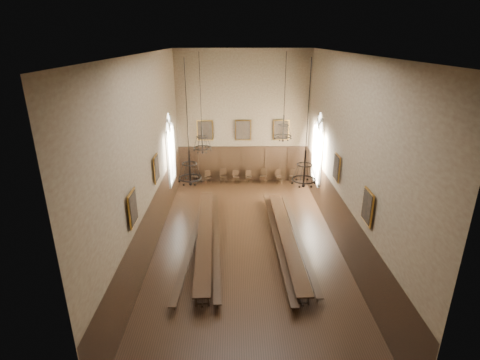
{
  "coord_description": "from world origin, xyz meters",
  "views": [
    {
      "loc": [
        -0.59,
        -16.13,
        9.63
      ],
      "look_at": [
        -0.32,
        1.5,
        2.89
      ],
      "focal_mm": 28.0,
      "sensor_mm": 36.0,
      "label": 1
    }
  ],
  "objects_px": {
    "chandelier_back_right": "(283,131)",
    "chandelier_front_left": "(190,171)",
    "bench_right_outer": "(298,238)",
    "chair_0": "(195,179)",
    "bench_right_inner": "(277,239)",
    "chandelier_front_right": "(304,173)",
    "chair_4": "(249,179)",
    "chair_5": "(263,178)",
    "chair_6": "(278,179)",
    "table_right": "(286,240)",
    "chair_1": "(208,179)",
    "chair_2": "(223,178)",
    "chair_3": "(236,179)",
    "bench_left_inner": "(216,239)",
    "bench_left_outer": "(193,241)",
    "chandelier_back_left": "(202,142)",
    "chair_7": "(293,178)",
    "table_left": "(205,239)"
  },
  "relations": [
    {
      "from": "chair_2",
      "to": "chair_5",
      "type": "distance_m",
      "value": 2.82
    },
    {
      "from": "bench_left_outer",
      "to": "chandelier_front_left",
      "type": "distance_m",
      "value": 5.12
    },
    {
      "from": "table_left",
      "to": "chair_1",
      "type": "relative_size",
      "value": 11.07
    },
    {
      "from": "bench_right_inner",
      "to": "chandelier_front_right",
      "type": "bearing_deg",
      "value": -78.36
    },
    {
      "from": "table_right",
      "to": "chair_6",
      "type": "height_order",
      "value": "chair_6"
    },
    {
      "from": "chair_3",
      "to": "chair_1",
      "type": "bearing_deg",
      "value": 169.7
    },
    {
      "from": "chair_2",
      "to": "chair_7",
      "type": "height_order",
      "value": "chair_2"
    },
    {
      "from": "table_right",
      "to": "chair_7",
      "type": "bearing_deg",
      "value": 79.62
    },
    {
      "from": "bench_right_outer",
      "to": "chair_4",
      "type": "relative_size",
      "value": 10.73
    },
    {
      "from": "chair_0",
      "to": "chandelier_back_left",
      "type": "xyz_separation_m",
      "value": [
        1.13,
        -5.86,
        4.24
      ]
    },
    {
      "from": "bench_left_outer",
      "to": "chair_1",
      "type": "relative_size",
      "value": 11.31
    },
    {
      "from": "chair_0",
      "to": "chandelier_front_left",
      "type": "distance_m",
      "value": 11.94
    },
    {
      "from": "bench_left_inner",
      "to": "chair_4",
      "type": "distance_m",
      "value": 8.61
    },
    {
      "from": "chair_2",
      "to": "chair_0",
      "type": "bearing_deg",
      "value": 175.03
    },
    {
      "from": "chandelier_back_left",
      "to": "chair_7",
      "type": "bearing_deg",
      "value": 45.7
    },
    {
      "from": "chair_3",
      "to": "chair_5",
      "type": "distance_m",
      "value": 1.92
    },
    {
      "from": "bench_left_inner",
      "to": "chair_5",
      "type": "distance_m",
      "value": 8.91
    },
    {
      "from": "table_right",
      "to": "chair_1",
      "type": "xyz_separation_m",
      "value": [
        -4.37,
        8.7,
        -0.1
      ]
    },
    {
      "from": "chair_7",
      "to": "chandelier_front_right",
      "type": "xyz_separation_m",
      "value": [
        -1.46,
        -11.41,
        4.53
      ]
    },
    {
      "from": "chandelier_back_left",
      "to": "chandelier_front_left",
      "type": "xyz_separation_m",
      "value": [
        -0.06,
        -5.16,
        0.25
      ]
    },
    {
      "from": "chair_4",
      "to": "chair_7",
      "type": "distance_m",
      "value": 3.08
    },
    {
      "from": "bench_right_inner",
      "to": "chair_6",
      "type": "relative_size",
      "value": 10.72
    },
    {
      "from": "bench_right_inner",
      "to": "bench_left_inner",
      "type": "bearing_deg",
      "value": 178.38
    },
    {
      "from": "chair_2",
      "to": "chair_3",
      "type": "xyz_separation_m",
      "value": [
        0.9,
        -0.07,
        -0.02
      ]
    },
    {
      "from": "bench_left_outer",
      "to": "chair_4",
      "type": "xyz_separation_m",
      "value": [
        3.07,
        8.58,
        -0.02
      ]
    },
    {
      "from": "bench_left_outer",
      "to": "chandelier_front_right",
      "type": "relative_size",
      "value": 2.17
    },
    {
      "from": "chair_6",
      "to": "chandelier_back_left",
      "type": "xyz_separation_m",
      "value": [
        -4.77,
        -5.8,
        4.25
      ]
    },
    {
      "from": "chair_1",
      "to": "chair_0",
      "type": "bearing_deg",
      "value": 159.27
    },
    {
      "from": "chair_3",
      "to": "chandelier_front_right",
      "type": "xyz_separation_m",
      "value": [
        2.55,
        -11.34,
        4.54
      ]
    },
    {
      "from": "table_right",
      "to": "chair_5",
      "type": "relative_size",
      "value": 9.63
    },
    {
      "from": "chandelier_back_left",
      "to": "bench_right_outer",
      "type": "bearing_deg",
      "value": -27.93
    },
    {
      "from": "bench_right_inner",
      "to": "chandelier_back_left",
      "type": "xyz_separation_m",
      "value": [
        -3.73,
        2.62,
        4.24
      ]
    },
    {
      "from": "bench_right_inner",
      "to": "chair_6",
      "type": "xyz_separation_m",
      "value": [
        1.03,
        8.42,
        -0.01
      ]
    },
    {
      "from": "chair_7",
      "to": "chandelier_front_right",
      "type": "height_order",
      "value": "chandelier_front_right"
    },
    {
      "from": "chair_3",
      "to": "chandelier_back_right",
      "type": "height_order",
      "value": "chandelier_back_right"
    },
    {
      "from": "chair_5",
      "to": "chair_6",
      "type": "height_order",
      "value": "chair_5"
    },
    {
      "from": "bench_right_inner",
      "to": "chair_3",
      "type": "distance_m",
      "value": 8.7
    },
    {
      "from": "chair_0",
      "to": "chair_1",
      "type": "distance_m",
      "value": 0.94
    },
    {
      "from": "bench_right_outer",
      "to": "chandelier_back_right",
      "type": "height_order",
      "value": "chandelier_back_right"
    },
    {
      "from": "chandelier_back_right",
      "to": "chair_4",
      "type": "bearing_deg",
      "value": 104.84
    },
    {
      "from": "chandelier_back_right",
      "to": "chandelier_front_left",
      "type": "height_order",
      "value": "same"
    },
    {
      "from": "bench_right_outer",
      "to": "chair_0",
      "type": "bearing_deg",
      "value": 125.22
    },
    {
      "from": "chair_1",
      "to": "chair_4",
      "type": "xyz_separation_m",
      "value": [
        2.9,
        0.04,
        0.0
      ]
    },
    {
      "from": "table_right",
      "to": "chair_1",
      "type": "height_order",
      "value": "chair_1"
    },
    {
      "from": "chair_5",
      "to": "chair_7",
      "type": "relative_size",
      "value": 1.03
    },
    {
      "from": "chair_1",
      "to": "chair_2",
      "type": "height_order",
      "value": "chair_2"
    },
    {
      "from": "chair_4",
      "to": "chandelier_front_left",
      "type": "height_order",
      "value": "chandelier_front_left"
    },
    {
      "from": "bench_right_inner",
      "to": "bench_right_outer",
      "type": "xyz_separation_m",
      "value": [
        1.07,
        0.08,
        -0.03
      ]
    },
    {
      "from": "table_right",
      "to": "chandelier_back_right",
      "type": "xyz_separation_m",
      "value": [
        0.04,
        3.05,
        4.72
      ]
    },
    {
      "from": "table_right",
      "to": "chandelier_front_right",
      "type": "bearing_deg",
      "value": -86.58
    }
  ]
}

